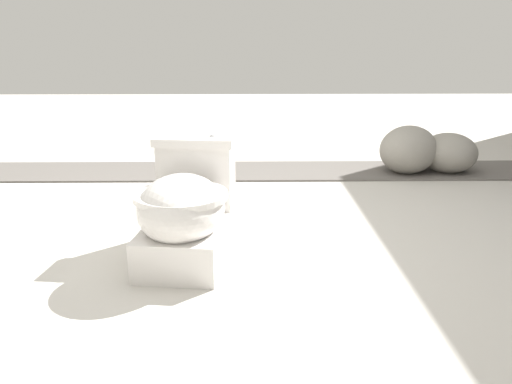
{
  "coord_description": "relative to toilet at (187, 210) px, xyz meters",
  "views": [
    {
      "loc": [
        2.24,
        0.2,
        0.92
      ],
      "look_at": [
        0.18,
        0.23,
        0.3
      ],
      "focal_mm": 35.0,
      "sensor_mm": 36.0,
      "label": 1
    }
  ],
  "objects": [
    {
      "name": "boulder_far",
      "position": [
        -1.46,
        1.42,
        -0.05
      ],
      "size": [
        0.58,
        0.59,
        0.35
      ],
      "primitive_type": "ellipsoid",
      "rotation": [
        0.0,
        0.0,
        2.25
      ],
      "color": "gray",
      "rests_on": "ground"
    },
    {
      "name": "toilet",
      "position": [
        0.0,
        0.0,
        0.0
      ],
      "size": [
        0.67,
        0.45,
        0.52
      ],
      "rotation": [
        0.0,
        0.0,
        -0.12
      ],
      "color": "white",
      "rests_on": "ground"
    },
    {
      "name": "gravel_strip",
      "position": [
        -1.52,
        0.57,
        -0.21
      ],
      "size": [
        0.56,
        8.0,
        0.01
      ],
      "primitive_type": "cube",
      "color": "#605B56",
      "rests_on": "ground"
    },
    {
      "name": "boulder_near",
      "position": [
        -1.48,
        1.73,
        -0.08
      ],
      "size": [
        0.43,
        0.44,
        0.29
      ],
      "primitive_type": "ellipsoid",
      "rotation": [
        0.0,
        0.0,
        1.46
      ],
      "color": "gray",
      "rests_on": "ground"
    },
    {
      "name": "ground_plane",
      "position": [
        -0.18,
        0.07,
        -0.22
      ],
      "size": [
        14.0,
        14.0,
        0.0
      ],
      "primitive_type": "plane",
      "color": "beige"
    }
  ]
}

